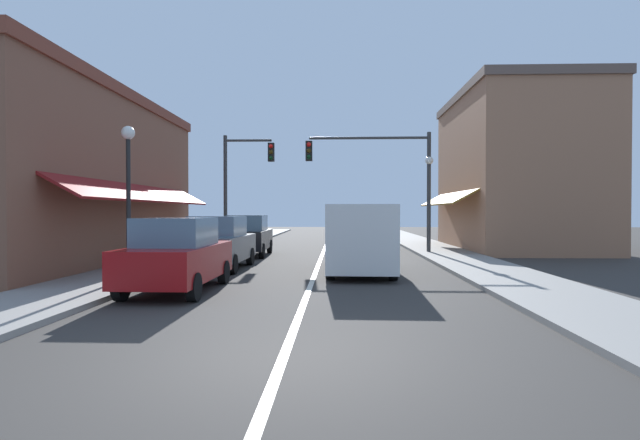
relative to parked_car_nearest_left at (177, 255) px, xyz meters
The scene contains 14 objects.
ground_plane 12.67m from the parked_car_nearest_left, 75.68° to the left, with size 80.00×80.00×0.00m, color #33302D.
sidewalk_left 12.50m from the parked_car_nearest_left, 100.96° to the left, with size 2.60×56.00×0.12m, color gray.
sidewalk_right 15.00m from the parked_car_nearest_left, 54.84° to the left, with size 2.60×56.00×0.12m, color gray.
lane_center_stripe 12.67m from the parked_car_nearest_left, 75.68° to the left, with size 0.14×52.00×0.01m, color silver.
storefront_left_block 8.78m from the parked_car_nearest_left, 132.55° to the left, with size 5.45×14.20×6.32m.
storefront_right_block 19.45m from the parked_car_nearest_left, 47.92° to the left, with size 7.20×10.20×7.95m.
parked_car_nearest_left is the anchor object (origin of this frame).
parked_car_second_left 4.77m from the parked_car_nearest_left, 91.69° to the left, with size 1.86×4.14×1.77m.
parked_car_third_left 10.00m from the parked_car_nearest_left, 90.58° to the left, with size 1.85×4.13×1.77m.
van_in_lane 5.97m from the parked_car_nearest_left, 40.41° to the left, with size 2.10×5.22×2.12m.
traffic_signal_mast_arm 12.88m from the parked_car_nearest_left, 61.82° to the left, with size 5.65×0.50×5.51m.
traffic_signal_left_corner 12.93m from the parked_car_nearest_left, 94.03° to the left, with size 2.51×0.50×5.64m.
street_lamp_left_near 3.16m from the parked_car_nearest_left, 139.32° to the left, with size 0.36×0.36×4.23m.
street_lamp_right_mid 13.81m from the parked_car_nearest_left, 54.44° to the left, with size 0.36×0.36×4.41m.
Camera 1 is at (0.72, -6.26, 1.91)m, focal length 28.58 mm.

